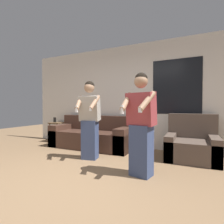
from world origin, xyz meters
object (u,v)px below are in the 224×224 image
at_px(couch, 92,136).
at_px(person_right, 141,124).
at_px(armchair, 192,145).
at_px(person_left, 90,120).
at_px(side_table, 58,126).

relative_size(couch, person_right, 1.37).
height_order(couch, person_right, person_right).
xyz_separation_m(couch, armchair, (2.40, -0.07, -0.00)).
distance_m(couch, armchair, 2.40).
height_order(couch, armchair, armchair).
height_order(person_left, person_right, person_left).
distance_m(person_left, person_right, 1.26).
relative_size(couch, side_table, 2.91).
bearing_deg(couch, person_right, -38.60).
bearing_deg(person_right, person_left, 160.55).
relative_size(couch, armchair, 2.23).
height_order(armchair, person_left, person_left).
height_order(side_table, person_left, person_left).
bearing_deg(side_table, person_right, -26.92).
bearing_deg(armchair, side_table, 175.91).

